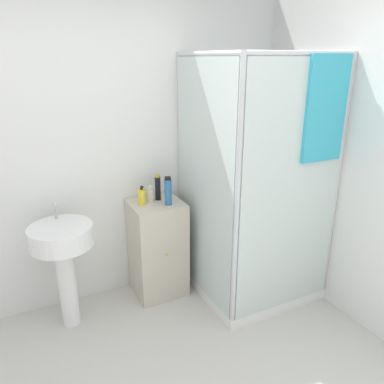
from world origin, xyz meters
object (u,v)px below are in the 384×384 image
at_px(shampoo_bottle_blue, 168,191).
at_px(sink, 63,250).
at_px(lotion_bottle_white, 150,195).
at_px(soap_dispenser, 142,197).
at_px(shampoo_bottle_tall_black, 158,188).

bearing_deg(shampoo_bottle_blue, sink, -179.24).
height_order(sink, lotion_bottle_white, lotion_bottle_white).
bearing_deg(lotion_bottle_white, sink, -169.11).
bearing_deg(soap_dispenser, sink, -170.36).
xyz_separation_m(sink, lotion_bottle_white, (0.74, 0.14, 0.27)).
distance_m(shampoo_bottle_tall_black, shampoo_bottle_blue, 0.15).
bearing_deg(sink, lotion_bottle_white, 10.89).
bearing_deg(soap_dispenser, shampoo_bottle_blue, -28.36).
xyz_separation_m(sink, shampoo_bottle_tall_black, (0.82, 0.15, 0.32)).
relative_size(shampoo_bottle_blue, lotion_bottle_white, 1.63).
distance_m(shampoo_bottle_tall_black, lotion_bottle_white, 0.09).
bearing_deg(lotion_bottle_white, soap_dispenser, -159.55).
height_order(shampoo_bottle_blue, lotion_bottle_white, shampoo_bottle_blue).
bearing_deg(shampoo_bottle_tall_black, soap_dispenser, -165.47).
bearing_deg(soap_dispenser, lotion_bottle_white, 20.45).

